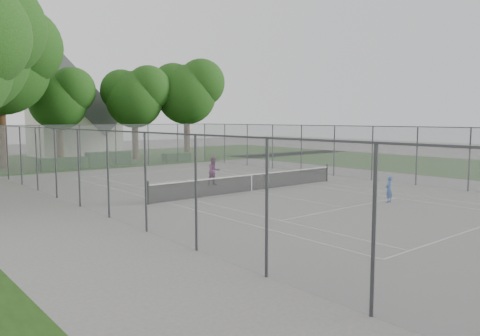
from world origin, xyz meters
TOP-DOWN VIEW (x-y plane):
  - ground at (0.00, 0.00)m, footprint 120.00×120.00m
  - grass_far at (0.00, 26.00)m, footprint 60.00×20.00m
  - grass_right at (22.00, 0.00)m, footprint 16.00×40.00m
  - court_markings at (0.00, 0.00)m, footprint 11.03×23.83m
  - tennis_net at (0.00, 0.00)m, footprint 12.87×0.10m
  - perimeter_fence at (0.00, 0.00)m, footprint 18.08×34.08m
  - tree_far_left at (-7.32, 21.79)m, footprint 8.85×8.08m
  - tree_far_midleft at (-1.77, 24.89)m, footprint 6.07×5.54m
  - tree_far_midright at (5.00, 23.06)m, footprint 6.40×5.84m
  - tree_far_right at (10.29, 21.78)m, footprint 7.05×6.44m
  - hedge_left at (-4.07, 17.90)m, footprint 3.67×1.10m
  - hedge_mid at (0.01, 18.58)m, footprint 3.73×1.07m
  - hedge_right at (6.52, 18.06)m, footprint 2.64×0.97m
  - house at (1.89, 31.24)m, footprint 8.34×6.47m
  - girl_player at (2.72, -6.81)m, footprint 0.50×0.37m
  - woman_player at (-0.15, 3.28)m, footprint 0.89×0.74m

SIDE VIEW (x-z plane):
  - ground at x=0.00m, z-range 0.00..0.00m
  - grass_far at x=0.00m, z-range 0.00..0.00m
  - grass_right at x=22.00m, z-range 0.00..0.00m
  - court_markings at x=0.00m, z-range 0.00..0.01m
  - hedge_right at x=6.52m, z-range 0.00..0.79m
  - hedge_left at x=-4.07m, z-range 0.00..0.92m
  - tennis_net at x=0.00m, z-range -0.04..1.06m
  - hedge_mid at x=0.01m, z-range 0.00..1.17m
  - girl_player at x=2.72m, z-range 0.00..1.26m
  - woman_player at x=-0.15m, z-range 0.00..1.68m
  - perimeter_fence at x=0.00m, z-range 0.05..3.57m
  - house at x=1.89m, z-range -1.01..9.37m
  - tree_far_midleft at x=-1.77m, z-range 1.63..10.35m
  - tree_far_midright at x=5.00m, z-range 1.72..10.91m
  - tree_far_right at x=10.29m, z-range 1.90..12.03m
  - tree_far_left at x=-7.32m, z-range 2.39..15.11m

